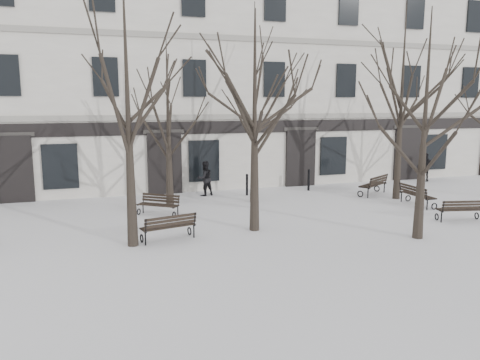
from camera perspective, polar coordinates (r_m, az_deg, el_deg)
name	(u,v)px	position (r m, az deg, el deg)	size (l,w,h in m)	color
ground	(305,231)	(16.07, 7.89, -6.15)	(100.00, 100.00, 0.00)	white
building	(210,81)	(27.75, -3.68, 11.97)	(40.40, 10.20, 11.40)	silver
tree_0	(126,74)	(14.09, -13.67, 12.47)	(5.71, 5.71, 8.16)	black
tree_1	(255,95)	(15.43, 1.85, 10.27)	(5.06, 5.06, 7.23)	black
tree_2	(426,97)	(15.57, 21.77, 9.34)	(4.98, 4.98, 7.11)	black
tree_4	(168,103)	(19.75, -8.82, 9.25)	(4.77, 4.77, 6.82)	black
tree_5	(254,80)	(20.02, 1.76, 12.11)	(5.85, 5.85, 8.36)	black
tree_6	(403,77)	(21.88, 19.22, 11.77)	(6.02, 6.02, 8.59)	black
bench_1	(169,226)	(14.88, -8.68, -5.57)	(1.79, 0.99, 0.86)	black
bench_2	(461,209)	(18.86, 25.32, -3.24)	(1.72, 0.93, 0.82)	black
bench_3	(159,204)	(18.23, -9.88, -2.90)	(1.60, 1.40, 0.81)	black
bench_4	(374,184)	(22.74, 16.04, -0.49)	(1.91, 1.53, 0.94)	black
bench_5	(416,194)	(20.93, 20.71, -1.66)	(0.65, 1.76, 0.88)	black
bollard_a	(247,184)	(21.75, 0.85, -0.47)	(0.13, 0.13, 1.02)	black
bollard_b	(309,179)	(23.17, 8.38, 0.11)	(0.14, 0.14, 1.07)	black
pedestrian_b	(205,196)	(21.84, -4.29, -1.91)	(0.79, 0.61, 1.62)	black
pedestrian_c	(425,181)	(27.61, 21.62, -0.16)	(0.92, 0.38, 1.56)	black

